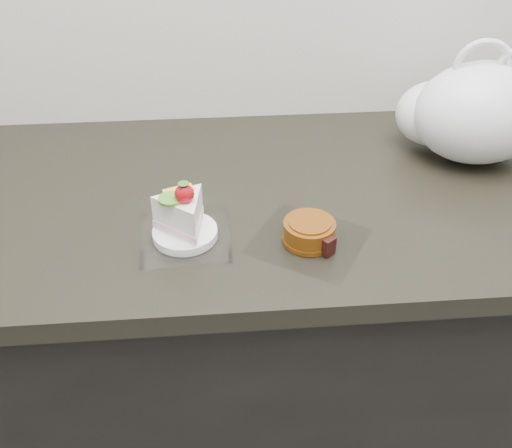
# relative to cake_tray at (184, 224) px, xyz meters

# --- Properties ---
(counter) EXTENTS (2.04, 0.64, 0.90)m
(counter) POSITION_rel_cake_tray_xyz_m (0.18, 0.14, -0.48)
(counter) COLOR black
(counter) RESTS_ON ground
(cake_tray) EXTENTS (0.15, 0.15, 0.12)m
(cake_tray) POSITION_rel_cake_tray_xyz_m (0.00, 0.00, 0.00)
(cake_tray) COLOR white
(cake_tray) RESTS_ON counter
(mooncake_wrap) EXTENTS (0.23, 0.23, 0.04)m
(mooncake_wrap) POSITION_rel_cake_tray_xyz_m (0.21, -0.02, -0.01)
(mooncake_wrap) COLOR white
(mooncake_wrap) RESTS_ON counter
(plastic_bag) EXTENTS (0.33, 0.29, 0.24)m
(plastic_bag) POSITION_rel_cake_tray_xyz_m (0.56, 0.23, 0.07)
(plastic_bag) COLOR white
(plastic_bag) RESTS_ON counter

